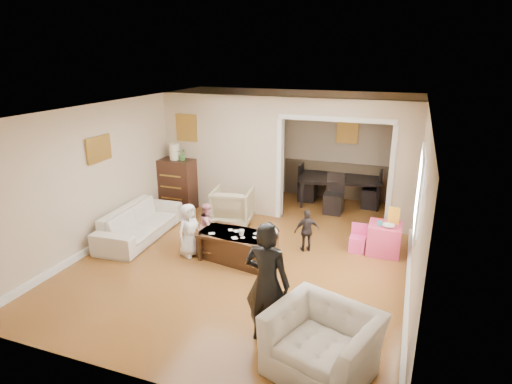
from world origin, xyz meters
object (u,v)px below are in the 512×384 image
at_px(play_table, 384,239).
at_px(child_kneel_b, 208,225).
at_px(sofa, 140,223).
at_px(armchair_front, 323,343).
at_px(armchair_back, 233,206).
at_px(dresser, 176,184).
at_px(coffee_cup, 241,233).
at_px(table_lamp, 175,152).
at_px(adult_person, 267,283).
at_px(child_toddler, 307,231).
at_px(coffee_table, 237,246).
at_px(dining_table, 339,191).
at_px(cyan_cup, 380,223).
at_px(child_kneel_a, 189,230).

height_order(play_table, child_kneel_b, child_kneel_b).
relative_size(sofa, child_kneel_b, 2.45).
bearing_deg(play_table, armchair_front, -97.03).
height_order(armchair_back, dresser, dresser).
height_order(coffee_cup, play_table, coffee_cup).
distance_m(table_lamp, adult_person, 5.20).
bearing_deg(armchair_front, dresser, 154.02).
distance_m(coffee_cup, child_toddler, 1.25).
relative_size(coffee_table, adult_person, 0.81).
bearing_deg(dining_table, cyan_cup, -76.74).
height_order(sofa, child_toddler, child_toddler).
bearing_deg(coffee_table, child_kneel_b, 156.80).
height_order(table_lamp, dining_table, table_lamp).
bearing_deg(armchair_front, child_kneel_a, 161.74).
bearing_deg(table_lamp, child_toddler, -19.11).
relative_size(adult_person, child_kneel_b, 1.89).
height_order(armchair_back, cyan_cup, armchair_back).
relative_size(table_lamp, cyan_cup, 4.50).
height_order(coffee_cup, child_kneel_a, child_kneel_a).
bearing_deg(dresser, adult_person, -47.65).
xyz_separation_m(table_lamp, child_kneel_b, (1.59, -1.61, -0.92)).
distance_m(play_table, child_toddler, 1.39).
relative_size(armchair_front, adult_person, 0.71).
bearing_deg(dresser, coffee_cup, -39.30).
xyz_separation_m(dresser, cyan_cup, (4.56, -0.81, 0.01)).
height_order(dresser, adult_person, adult_person).
bearing_deg(coffee_table, child_kneel_a, -169.99).
xyz_separation_m(armchair_back, dresser, (-1.55, 0.37, 0.20)).
height_order(sofa, armchair_front, armchair_front).
xyz_separation_m(coffee_table, child_kneel_a, (-0.85, -0.15, 0.24)).
xyz_separation_m(coffee_cup, child_kneel_b, (-0.80, 0.35, -0.11)).
height_order(sofa, child_kneel_b, child_kneel_b).
distance_m(armchair_back, child_kneel_b, 1.24).
xyz_separation_m(armchair_back, play_table, (3.12, -0.39, -0.10)).
xyz_separation_m(coffee_cup, child_kneel_a, (-0.95, -0.10, -0.05)).
relative_size(cyan_cup, child_kneel_a, 0.08).
xyz_separation_m(dresser, child_kneel_b, (1.59, -1.61, -0.16)).
xyz_separation_m(coffee_cup, child_toddler, (0.95, 0.80, -0.14)).
relative_size(armchair_back, dining_table, 0.43).
bearing_deg(dining_table, coffee_table, -120.18).
relative_size(sofa, table_lamp, 5.76).
bearing_deg(armchair_front, adult_person, 175.93).
distance_m(coffee_cup, play_table, 2.58).
relative_size(coffee_cup, dining_table, 0.06).
relative_size(armchair_front, play_table, 2.01).
bearing_deg(adult_person, play_table, -106.83).
bearing_deg(child_kneel_a, dining_table, -8.40).
xyz_separation_m(coffee_table, child_kneel_b, (-0.70, 0.30, 0.18)).
bearing_deg(coffee_cup, child_kneel_b, 156.37).
xyz_separation_m(cyan_cup, adult_person, (-1.08, -3.01, 0.21)).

